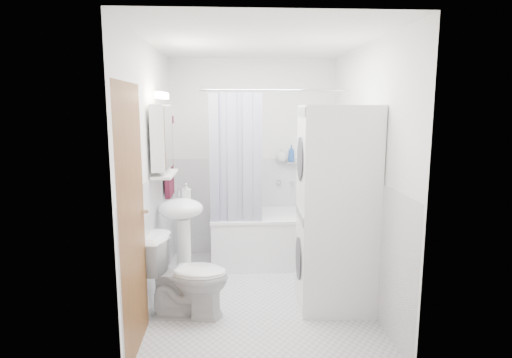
{
  "coord_description": "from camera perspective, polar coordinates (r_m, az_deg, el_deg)",
  "views": [
    {
      "loc": [
        -0.26,
        -3.93,
        1.83
      ],
      "look_at": [
        -0.03,
        0.15,
        1.14
      ],
      "focal_mm": 30.0,
      "sensor_mm": 36.0,
      "label": 1
    }
  ],
  "objects": [
    {
      "name": "floor",
      "position": [
        4.34,
        0.46,
        -15.32
      ],
      "size": [
        2.6,
        2.6,
        0.0
      ],
      "primitive_type": "plane",
      "color": "silver",
      "rests_on": "ground"
    },
    {
      "name": "room_walls",
      "position": [
        3.95,
        0.49,
        4.65
      ],
      "size": [
        2.6,
        2.6,
        2.6
      ],
      "color": "white",
      "rests_on": "ground"
    },
    {
      "name": "wainscot",
      "position": [
        4.4,
        0.22,
        -6.6
      ],
      "size": [
        1.98,
        2.58,
        2.58
      ],
      "color": "white",
      "rests_on": "ground"
    },
    {
      "name": "door",
      "position": [
        3.54,
        -14.47,
        -4.21
      ],
      "size": [
        0.05,
        2.0,
        2.0
      ],
      "color": "brown",
      "rests_on": "ground"
    },
    {
      "name": "bathtub",
      "position": [
        5.1,
        2.88,
        -7.53
      ],
      "size": [
        1.55,
        0.73,
        0.59
      ],
      "color": "white",
      "rests_on": "ground"
    },
    {
      "name": "tub_spout",
      "position": [
        5.31,
        4.7,
        -0.37
      ],
      "size": [
        0.04,
        0.12,
        0.04
      ],
      "primitive_type": "cylinder",
      "rotation": [
        1.57,
        0.0,
        0.0
      ],
      "color": "silver",
      "rests_on": "room_walls"
    },
    {
      "name": "curtain_rod",
      "position": [
        4.57,
        3.47,
        11.74
      ],
      "size": [
        1.73,
        0.02,
        0.02
      ],
      "primitive_type": "cylinder",
      "rotation": [
        0.0,
        1.57,
        0.0
      ],
      "color": "silver",
      "rests_on": "room_walls"
    },
    {
      "name": "shower_curtain",
      "position": [
        4.58,
        -2.74,
        2.34
      ],
      "size": [
        0.55,
        0.02,
        1.45
      ],
      "color": "#141D46",
      "rests_on": "curtain_rod"
    },
    {
      "name": "sink",
      "position": [
        4.26,
        -9.89,
        -5.85
      ],
      "size": [
        0.44,
        0.37,
        1.04
      ],
      "color": "white",
      "rests_on": "ground"
    },
    {
      "name": "medicine_cabinet",
      "position": [
        4.09,
        -12.43,
        5.7
      ],
      "size": [
        0.13,
        0.5,
        0.71
      ],
      "color": "white",
      "rests_on": "room_walls"
    },
    {
      "name": "shelf",
      "position": [
        4.12,
        -12.05,
        0.63
      ],
      "size": [
        0.18,
        0.54,
        0.02
      ],
      "primitive_type": "cube",
      "color": "silver",
      "rests_on": "room_walls"
    },
    {
      "name": "shower_caddy",
      "position": [
        5.27,
        5.29,
        2.17
      ],
      "size": [
        0.22,
        0.06,
        0.02
      ],
      "primitive_type": "cube",
      "color": "silver",
      "rests_on": "room_walls"
    },
    {
      "name": "towel",
      "position": [
        4.73,
        -11.55,
        3.12
      ],
      "size": [
        0.07,
        0.36,
        0.88
      ],
      "color": "#561629",
      "rests_on": "room_walls"
    },
    {
      "name": "washer_dryer",
      "position": [
        3.95,
        10.54,
        -3.82
      ],
      "size": [
        0.69,
        0.68,
        1.84
      ],
      "rotation": [
        0.0,
        0.0,
        -0.05
      ],
      "color": "white",
      "rests_on": "ground"
    },
    {
      "name": "toilet",
      "position": [
        3.89,
        -9.15,
        -12.7
      ],
      "size": [
        0.79,
        0.51,
        0.72
      ],
      "primitive_type": "imported",
      "rotation": [
        0.0,
        0.0,
        1.42
      ],
      "color": "white",
      "rests_on": "ground"
    },
    {
      "name": "soap_pump",
      "position": [
        4.29,
        -9.25,
        -2.33
      ],
      "size": [
        0.08,
        0.17,
        0.08
      ],
      "primitive_type": "imported",
      "color": "gray",
      "rests_on": "sink"
    },
    {
      "name": "shelf_bottle",
      "position": [
        3.97,
        -12.4,
        0.98
      ],
      "size": [
        0.07,
        0.18,
        0.07
      ],
      "primitive_type": "imported",
      "color": "gray",
      "rests_on": "shelf"
    },
    {
      "name": "shelf_cup",
      "position": [
        4.23,
        -11.83,
        1.73
      ],
      "size": [
        0.1,
        0.09,
        0.1
      ],
      "primitive_type": "imported",
      "color": "gray",
      "rests_on": "shelf"
    },
    {
      "name": "shampoo_a",
      "position": [
        5.24,
        3.42,
        2.98
      ],
      "size": [
        0.13,
        0.17,
        0.13
      ],
      "primitive_type": "imported",
      "color": "gray",
      "rests_on": "shower_caddy"
    },
    {
      "name": "shampoo_b",
      "position": [
        5.25,
        4.72,
        2.71
      ],
      "size": [
        0.08,
        0.21,
        0.08
      ],
      "primitive_type": "imported",
      "color": "#265198",
      "rests_on": "shower_caddy"
    }
  ]
}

